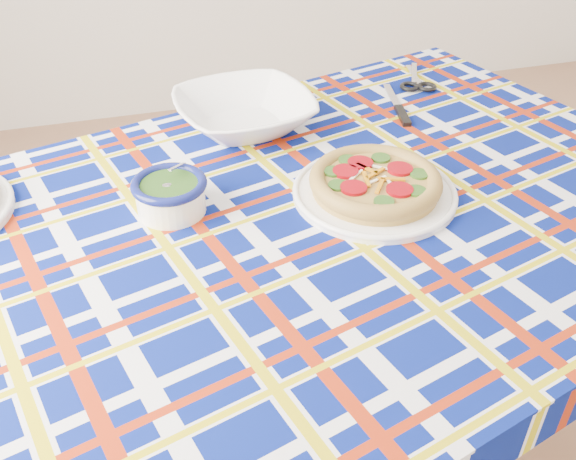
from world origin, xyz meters
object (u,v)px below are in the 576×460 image
object	(u,v)px
dining_table	(288,257)
pesto_bowl	(170,192)
serving_bowl	(245,112)
main_focaccia_plate	(375,182)

from	to	relation	value
dining_table	pesto_bowl	world-z (taller)	pesto_bowl
dining_table	pesto_bowl	bearing A→B (deg)	138.59
serving_bowl	main_focaccia_plate	bearing A→B (deg)	-63.33
pesto_bowl	main_focaccia_plate	bearing A→B (deg)	-8.26
main_focaccia_plate	serving_bowl	size ratio (longest dim) A/B	1.06
dining_table	main_focaccia_plate	world-z (taller)	main_focaccia_plate
dining_table	serving_bowl	distance (m)	0.42
main_focaccia_plate	pesto_bowl	bearing A→B (deg)	171.74
main_focaccia_plate	serving_bowl	bearing A→B (deg)	116.67
dining_table	main_focaccia_plate	xyz separation A→B (m)	(0.19, 0.04, 0.12)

